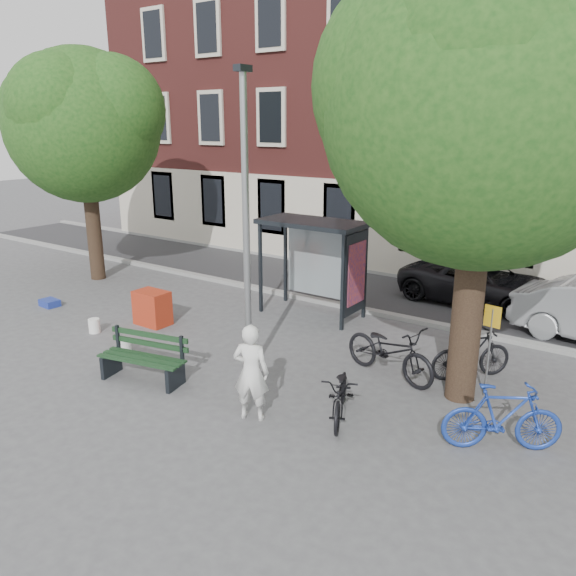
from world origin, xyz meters
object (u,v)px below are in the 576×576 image
Objects in this scene: lamppost at (247,245)px; bike_a at (390,350)px; painter at (251,372)px; bike_d at (471,354)px; red_stand at (152,308)px; notice_sign at (491,332)px; car_dark at (480,283)px; bike_b at (502,417)px; bike_c at (341,394)px; bench at (144,360)px; bus_shelter at (327,248)px.

lamppost is 2.73× the size of bike_a.
bike_d is at bearing -145.79° from painter.
red_stand is 8.46m from notice_sign.
lamppost reaches higher than red_stand.
lamppost is 3.66m from bike_a.
painter reaches higher than bike_a.
car_dark is (1.33, 9.01, -0.25)m from painter.
lamppost reaches higher than car_dark.
notice_sign is at bearing -7.93° from bike_b.
notice_sign is (1.90, 0.27, 0.73)m from bike_a.
lamppost is 1.32× the size of car_dark.
notice_sign is at bearing 26.62° from bike_c.
painter is at bearing -169.35° from bike_c.
bike_d reaches higher than bench.
bike_b is 1.07× the size of bike_d.
bike_d is (-1.24, 2.38, -0.04)m from bike_b.
car_dark is 9.32m from red_stand.
red_stand is at bearing 143.08° from bike_c.
lamppost is at bearing 136.52° from bike_a.
bike_a is at bearing 66.32° from bike_c.
car_dark reaches higher than bike_d.
bench is 4.20m from bike_c.
bench is at bearing 160.39° from car_dark.
red_stand is at bearing 109.94° from bike_a.
lamppost reaches higher than bike_b.
bench is (-2.78, -0.05, -0.45)m from painter.
lamppost is at bearing -70.91° from painter.
bike_a is at bearing -39.55° from bus_shelter.
bench is at bearing -99.87° from bus_shelter.
lamppost is 8.28m from car_dark.
bus_shelter is 4.86m from car_dark.
red_stand is at bearing -45.50° from painter.
bike_a is (4.06, 3.02, 0.15)m from bench.
notice_sign is (0.49, -0.64, 0.78)m from bike_d.
bike_c is at bearing 106.52° from bike_d.
lamppost is 3.15× the size of bench.
bus_shelter is at bearing 23.77° from bike_b.
bus_shelter is at bearing 98.43° from lamppost.
notice_sign reaches higher than bike_c.
bus_shelter is 1.47× the size of bench.
bus_shelter is 1.60× the size of painter.
lamppost is 5.59m from bike_b.
bench is 1.09× the size of bike_d.
car_dark is at bearing 14.02° from bike_a.
bench is 0.42× the size of car_dark.
notice_sign is at bearing 169.32° from bike_d.
bike_b reaches higher than bike_c.
bench is 6.73m from bike_d.
red_stand is at bearing 166.82° from lamppost.
bike_c is at bearing 71.29° from bike_b.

